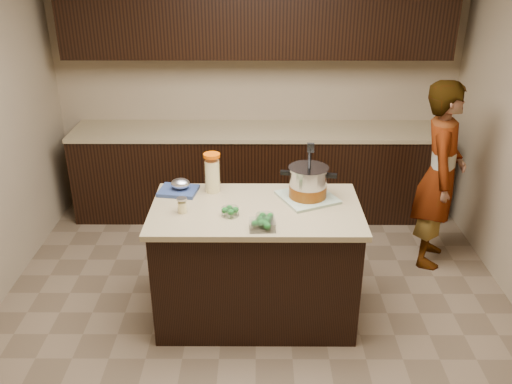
# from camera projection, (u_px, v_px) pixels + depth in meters

# --- Properties ---
(ground_plane) EXTENTS (4.00, 4.00, 0.00)m
(ground_plane) POSITION_uv_depth(u_px,v_px,m) (256.00, 313.00, 4.13)
(ground_plane) COLOR brown
(ground_plane) RESTS_ON ground
(room_shell) EXTENTS (4.04, 4.04, 2.72)m
(room_shell) POSITION_uv_depth(u_px,v_px,m) (256.00, 92.00, 3.40)
(room_shell) COLOR tan
(room_shell) RESTS_ON ground
(back_cabinets) EXTENTS (3.60, 0.63, 2.33)m
(back_cabinets) POSITION_uv_depth(u_px,v_px,m) (257.00, 124.00, 5.30)
(back_cabinets) COLOR black
(back_cabinets) RESTS_ON ground
(island) EXTENTS (1.46, 0.81, 0.90)m
(island) POSITION_uv_depth(u_px,v_px,m) (256.00, 263.00, 3.93)
(island) COLOR black
(island) RESTS_ON ground
(dish_towel) EXTENTS (0.48, 0.48, 0.02)m
(dish_towel) POSITION_uv_depth(u_px,v_px,m) (307.00, 197.00, 3.87)
(dish_towel) COLOR #547C55
(dish_towel) RESTS_ON island
(stock_pot) EXTENTS (0.40, 0.33, 0.40)m
(stock_pot) POSITION_uv_depth(u_px,v_px,m) (308.00, 184.00, 3.83)
(stock_pot) COLOR #B7B7BC
(stock_pot) RESTS_ON dish_towel
(lemonade_pitcher) EXTENTS (0.16, 0.16, 0.29)m
(lemonade_pitcher) POSITION_uv_depth(u_px,v_px,m) (212.00, 174.00, 3.93)
(lemonade_pitcher) COLOR #F5E396
(lemonade_pitcher) RESTS_ON island
(mason_jar) EXTENTS (0.07, 0.07, 0.11)m
(mason_jar) POSITION_uv_depth(u_px,v_px,m) (182.00, 206.00, 3.66)
(mason_jar) COLOR #F5E396
(mason_jar) RESTS_ON island
(broccoli_tub_left) EXTENTS (0.13, 0.13, 0.06)m
(broccoli_tub_left) POSITION_uv_depth(u_px,v_px,m) (230.00, 212.00, 3.63)
(broccoli_tub_left) COLOR silver
(broccoli_tub_left) RESTS_ON island
(broccoli_tub_right) EXTENTS (0.13, 0.13, 0.06)m
(broccoli_tub_right) POSITION_uv_depth(u_px,v_px,m) (265.00, 219.00, 3.54)
(broccoli_tub_right) COLOR silver
(broccoli_tub_right) RESTS_ON island
(broccoli_tub_rect) EXTENTS (0.17, 0.13, 0.06)m
(broccoli_tub_rect) POSITION_uv_depth(u_px,v_px,m) (262.00, 225.00, 3.46)
(broccoli_tub_rect) COLOR silver
(broccoli_tub_rect) RESTS_ON island
(blue_tray) EXTENTS (0.30, 0.26, 0.10)m
(blue_tray) POSITION_uv_depth(u_px,v_px,m) (179.00, 188.00, 3.95)
(blue_tray) COLOR navy
(blue_tray) RESTS_ON island
(person) EXTENTS (0.55, 0.68, 1.60)m
(person) POSITION_uv_depth(u_px,v_px,m) (440.00, 175.00, 4.50)
(person) COLOR gray
(person) RESTS_ON ground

